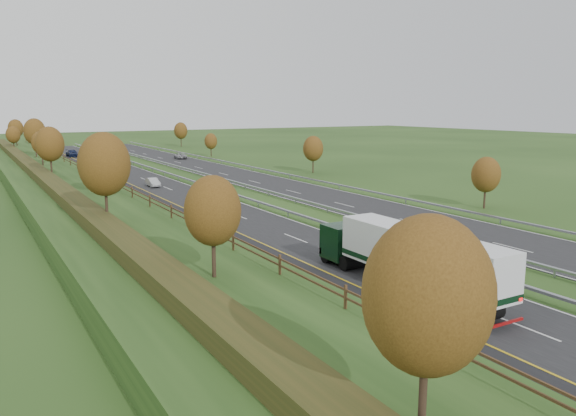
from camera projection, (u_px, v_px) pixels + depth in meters
The scene contains 19 objects.
ground at pixel (222, 189), 80.86m from camera, with size 400.00×400.00×0.00m, color #234017.
near_carriageway at pixel (157, 188), 81.16m from camera, with size 10.50×200.00×0.04m, color black.
far_carriageway at pixel (259, 181), 89.31m from camera, with size 10.50×200.00×0.04m, color black.
hard_shoulder at pixel (131, 190), 79.31m from camera, with size 3.00×200.00×0.04m, color black.
lane_markings at pixel (199, 185), 84.22m from camera, with size 26.75×200.00×0.01m.
embankment_left at pixel (61, 188), 74.57m from camera, with size 12.00×200.00×2.00m, color #234017.
hedge_left at pixel (44, 177), 73.30m from camera, with size 2.20×180.00×1.10m, color #2F3515.
fence_left at pixel (96, 173), 76.13m from camera, with size 0.12×189.06×1.20m.
median_barrier_near at pixel (194, 182), 83.87m from camera, with size 0.32×200.00×0.71m.
median_barrier_far at pixel (226, 179), 86.39m from camera, with size 0.32×200.00×0.71m.
outer_barrier_far at pixel (290, 175), 92.07m from camera, with size 0.32×200.00×0.71m.
trees_left at pixel (65, 149), 70.92m from camera, with size 6.64×164.30×7.66m.
trees_far at pixel (251, 142), 119.98m from camera, with size 8.45×118.60×7.12m.
box_lorry at pixel (408, 256), 35.69m from camera, with size 2.58×16.28×4.06m.
road_tanker at pixel (97, 155), 114.49m from camera, with size 2.40×11.22×3.46m.
car_dark_near at pixel (206, 188), 75.82m from camera, with size 1.68×4.17×1.42m, color black.
car_silver_mid at pixel (153, 182), 82.48m from camera, with size 1.35×3.88×1.28m, color #AFB0B4.
car_small_far at pixel (72, 153), 131.79m from camera, with size 2.21×5.44×1.58m, color #131C3D.
car_oncoming at pixel (180, 156), 126.60m from camera, with size 2.22×4.82×1.34m, color #A2A2A7.
Camera 1 is at (-23.93, -19.04, 11.68)m, focal length 35.00 mm.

